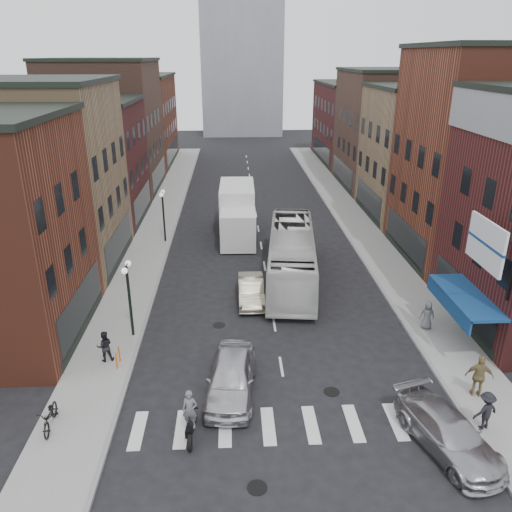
{
  "coord_description": "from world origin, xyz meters",
  "views": [
    {
      "loc": [
        -2.17,
        -18.66,
        13.6
      ],
      "look_at": [
        -0.88,
        7.27,
        3.09
      ],
      "focal_mm": 35.0,
      "sensor_mm": 36.0,
      "label": 1
    }
  ],
  "objects_px": {
    "streetlamp_near": "(128,286)",
    "curb_car": "(448,433)",
    "motorcycle_rider": "(190,416)",
    "parked_bicycle": "(50,416)",
    "ped_right_b": "(479,376)",
    "box_truck": "(237,212)",
    "ped_right_a": "(486,410)",
    "ped_left_solo": "(105,346)",
    "sedan_left_near": "(231,377)",
    "streetlamp_far": "(163,207)",
    "ped_right_c": "(427,315)",
    "billboard_sign": "(488,245)",
    "sedan_left_far": "(251,290)",
    "bike_rack": "(118,357)",
    "transit_bus": "(292,256)"
  },
  "relations": [
    {
      "from": "sedan_left_far",
      "to": "parked_bicycle",
      "type": "distance_m",
      "value": 13.39
    },
    {
      "from": "ped_right_c",
      "to": "ped_right_b",
      "type": "bearing_deg",
      "value": 99.93
    },
    {
      "from": "sedan_left_far",
      "to": "curb_car",
      "type": "bearing_deg",
      "value": -61.16
    },
    {
      "from": "motorcycle_rider",
      "to": "ped_right_b",
      "type": "distance_m",
      "value": 12.06
    },
    {
      "from": "streetlamp_near",
      "to": "ped_right_b",
      "type": "bearing_deg",
      "value": -20.28
    },
    {
      "from": "billboard_sign",
      "to": "ped_right_b",
      "type": "relative_size",
      "value": 1.93
    },
    {
      "from": "ped_left_solo",
      "to": "bike_rack",
      "type": "bearing_deg",
      "value": 132.6
    },
    {
      "from": "sedan_left_near",
      "to": "ped_left_solo",
      "type": "bearing_deg",
      "value": 162.09
    },
    {
      "from": "streetlamp_far",
      "to": "ped_right_b",
      "type": "distance_m",
      "value": 25.1
    },
    {
      "from": "billboard_sign",
      "to": "parked_bicycle",
      "type": "distance_m",
      "value": 19.03
    },
    {
      "from": "box_truck",
      "to": "ped_right_a",
      "type": "distance_m",
      "value": 24.92
    },
    {
      "from": "sedan_left_far",
      "to": "curb_car",
      "type": "height_order",
      "value": "curb_car"
    },
    {
      "from": "transit_bus",
      "to": "parked_bicycle",
      "type": "bearing_deg",
      "value": -122.48
    },
    {
      "from": "box_truck",
      "to": "billboard_sign",
      "type": "bearing_deg",
      "value": -60.41
    },
    {
      "from": "bike_rack",
      "to": "ped_right_b",
      "type": "relative_size",
      "value": 0.42
    },
    {
      "from": "sedan_left_far",
      "to": "motorcycle_rider",
      "type": "bearing_deg",
      "value": -103.55
    },
    {
      "from": "box_truck",
      "to": "sedan_left_near",
      "type": "distance_m",
      "value": 20.41
    },
    {
      "from": "motorcycle_rider",
      "to": "ped_right_a",
      "type": "distance_m",
      "value": 11.29
    },
    {
      "from": "sedan_left_far",
      "to": "ped_right_b",
      "type": "relative_size",
      "value": 2.2
    },
    {
      "from": "ped_left_solo",
      "to": "box_truck",
      "type": "bearing_deg",
      "value": -125.43
    },
    {
      "from": "motorcycle_rider",
      "to": "billboard_sign",
      "type": "bearing_deg",
      "value": 24.56
    },
    {
      "from": "box_truck",
      "to": "sedan_left_far",
      "type": "distance_m",
      "value": 11.77
    },
    {
      "from": "billboard_sign",
      "to": "box_truck",
      "type": "bearing_deg",
      "value": 118.57
    },
    {
      "from": "transit_bus",
      "to": "sedan_left_far",
      "type": "relative_size",
      "value": 2.83
    },
    {
      "from": "streetlamp_near",
      "to": "billboard_sign",
      "type": "bearing_deg",
      "value": -12.35
    },
    {
      "from": "box_truck",
      "to": "ped_right_a",
      "type": "xyz_separation_m",
      "value": [
        9.16,
        -23.16,
        -0.96
      ]
    },
    {
      "from": "streetlamp_far",
      "to": "bike_rack",
      "type": "bearing_deg",
      "value": -90.69
    },
    {
      "from": "sedan_left_near",
      "to": "streetlamp_far",
      "type": "bearing_deg",
      "value": 110.66
    },
    {
      "from": "parked_bicycle",
      "to": "ped_right_c",
      "type": "relative_size",
      "value": 1.23
    },
    {
      "from": "streetlamp_near",
      "to": "curb_car",
      "type": "bearing_deg",
      "value": -33.2
    },
    {
      "from": "ped_right_b",
      "to": "streetlamp_near",
      "type": "bearing_deg",
      "value": -4.32
    },
    {
      "from": "sedan_left_near",
      "to": "parked_bicycle",
      "type": "bearing_deg",
      "value": -159.02
    },
    {
      "from": "box_truck",
      "to": "parked_bicycle",
      "type": "height_order",
      "value": "box_truck"
    },
    {
      "from": "ped_left_solo",
      "to": "ped_right_c",
      "type": "distance_m",
      "value": 16.36
    },
    {
      "from": "sedan_left_far",
      "to": "ped_right_a",
      "type": "height_order",
      "value": "ped_right_a"
    },
    {
      "from": "parked_bicycle",
      "to": "ped_left_solo",
      "type": "height_order",
      "value": "ped_left_solo"
    },
    {
      "from": "ped_right_c",
      "to": "streetlamp_far",
      "type": "bearing_deg",
      "value": -33.6
    },
    {
      "from": "streetlamp_near",
      "to": "bike_rack",
      "type": "distance_m",
      "value": 3.59
    },
    {
      "from": "motorcycle_rider",
      "to": "ped_right_c",
      "type": "relative_size",
      "value": 1.36
    },
    {
      "from": "streetlamp_far",
      "to": "ped_right_b",
      "type": "bearing_deg",
      "value": -51.91
    },
    {
      "from": "motorcycle_rider",
      "to": "parked_bicycle",
      "type": "bearing_deg",
      "value": 179.91
    },
    {
      "from": "streetlamp_far",
      "to": "curb_car",
      "type": "bearing_deg",
      "value": -59.98
    },
    {
      "from": "ped_right_b",
      "to": "sedan_left_far",
      "type": "bearing_deg",
      "value": -30.06
    },
    {
      "from": "billboard_sign",
      "to": "parked_bicycle",
      "type": "xyz_separation_m",
      "value": [
        -17.92,
        -3.28,
        -5.48
      ]
    },
    {
      "from": "streetlamp_near",
      "to": "curb_car",
      "type": "height_order",
      "value": "streetlamp_near"
    },
    {
      "from": "curb_car",
      "to": "streetlamp_far",
      "type": "bearing_deg",
      "value": 103.22
    },
    {
      "from": "sedan_left_near",
      "to": "ped_left_solo",
      "type": "relative_size",
      "value": 3.22
    },
    {
      "from": "motorcycle_rider",
      "to": "ped_left_solo",
      "type": "height_order",
      "value": "motorcycle_rider"
    },
    {
      "from": "bike_rack",
      "to": "box_truck",
      "type": "relative_size",
      "value": 0.09
    },
    {
      "from": "transit_bus",
      "to": "ped_left_solo",
      "type": "distance_m",
      "value": 13.35
    }
  ]
}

